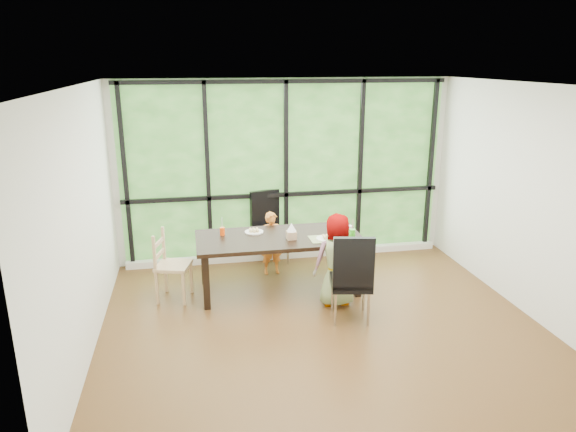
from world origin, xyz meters
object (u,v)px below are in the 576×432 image
(dining_table, at_px, (279,263))
(plate_near, at_px, (326,239))
(white_mug, at_px, (349,229))
(plate_far, at_px, (254,232))
(chair_window_leather, at_px, (271,228))
(chair_end_beech, at_px, (173,266))
(tissue_box, at_px, (291,235))
(child_toddler, at_px, (272,243))
(orange_cup, at_px, (222,231))
(green_cup, at_px, (352,234))
(child_older, at_px, (337,260))
(chair_interior_leather, at_px, (351,276))

(dining_table, height_order, plate_near, plate_near)
(white_mug, bearing_deg, plate_far, 170.89)
(dining_table, relative_size, chair_window_leather, 1.98)
(chair_end_beech, height_order, tissue_box, chair_end_beech)
(dining_table, distance_m, plate_near, 0.72)
(chair_window_leather, distance_m, child_toddler, 0.41)
(chair_window_leather, xyz_separation_m, white_mug, (0.91, -0.96, 0.25))
(orange_cup, bearing_deg, chair_end_beech, -162.54)
(orange_cup, relative_size, white_mug, 1.23)
(chair_end_beech, bearing_deg, plate_near, -80.64)
(plate_near, relative_size, white_mug, 3.08)
(child_toddler, xyz_separation_m, green_cup, (0.90, -0.85, 0.36))
(plate_near, height_order, tissue_box, tissue_box)
(white_mug, bearing_deg, child_toddler, 149.43)
(chair_end_beech, distance_m, plate_near, 1.97)
(child_toddler, height_order, plate_near, child_toddler)
(green_cup, xyz_separation_m, white_mug, (0.05, 0.29, -0.02))
(green_cup, distance_m, tissue_box, 0.78)
(dining_table, xyz_separation_m, tissue_box, (0.14, -0.13, 0.43))
(green_cup, bearing_deg, plate_far, 157.85)
(plate_near, bearing_deg, green_cup, -7.90)
(white_mug, height_order, tissue_box, tissue_box)
(chair_window_leather, xyz_separation_m, orange_cup, (-0.76, -0.79, 0.26))
(chair_end_beech, distance_m, child_older, 2.06)
(dining_table, distance_m, green_cup, 1.04)
(chair_interior_leather, height_order, plate_far, chair_interior_leather)
(child_toddler, distance_m, orange_cup, 0.89)
(chair_window_leather, xyz_separation_m, chair_end_beech, (-1.40, -0.99, -0.09))
(plate_far, relative_size, plate_near, 0.97)
(child_toddler, bearing_deg, dining_table, -96.02)
(plate_far, height_order, tissue_box, tissue_box)
(child_toddler, relative_size, green_cup, 7.11)
(plate_near, height_order, green_cup, green_cup)
(chair_window_leather, relative_size, orange_cup, 10.56)
(white_mug, bearing_deg, chair_end_beech, -179.32)
(orange_cup, bearing_deg, chair_interior_leather, -39.37)
(child_older, bearing_deg, plate_far, -38.53)
(plate_near, xyz_separation_m, orange_cup, (-1.29, 0.42, 0.04))
(chair_window_leather, bearing_deg, dining_table, -109.87)
(child_toddler, height_order, plate_far, child_toddler)
(dining_table, height_order, tissue_box, tissue_box)
(orange_cup, bearing_deg, white_mug, -5.97)
(child_toddler, height_order, orange_cup, child_toddler)
(orange_cup, height_order, white_mug, orange_cup)
(white_mug, relative_size, tissue_box, 0.69)
(child_toddler, xyz_separation_m, tissue_box, (0.14, -0.71, 0.35))
(green_cup, bearing_deg, tissue_box, 169.66)
(green_cup, bearing_deg, chair_end_beech, 173.43)
(child_older, distance_m, plate_near, 0.37)
(child_older, height_order, plate_far, child_older)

